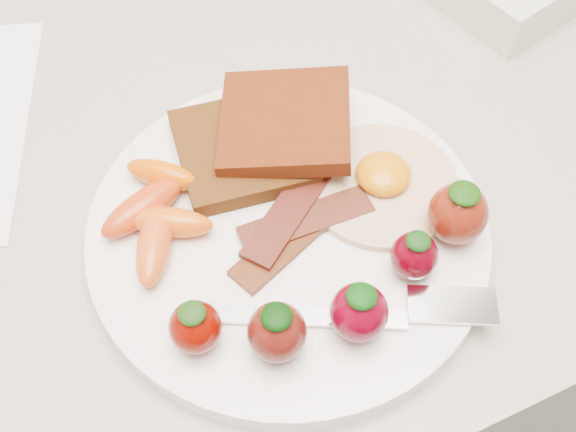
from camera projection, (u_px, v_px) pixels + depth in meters
name	position (u px, v px, depth m)	size (l,w,h in m)	color
counter	(251.00, 345.00, 0.94)	(2.00, 0.60, 0.90)	gray
plate	(288.00, 232.00, 0.49)	(0.27, 0.27, 0.02)	white
toast_lower	(243.00, 149.00, 0.51)	(0.09, 0.09, 0.01)	#3F1F05
toast_upper	(285.00, 122.00, 0.51)	(0.09, 0.09, 0.01)	#501B0A
fried_egg	(382.00, 182.00, 0.50)	(0.14, 0.14, 0.02)	#F2EFCB
bacon_strips	(295.00, 224.00, 0.48)	(0.11, 0.08, 0.01)	#330E07
baby_carrots	(156.00, 214.00, 0.47)	(0.08, 0.11, 0.02)	#BB3610
strawberries	(355.00, 280.00, 0.43)	(0.22, 0.07, 0.05)	#610600
fork	(369.00, 311.00, 0.44)	(0.18, 0.09, 0.00)	white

